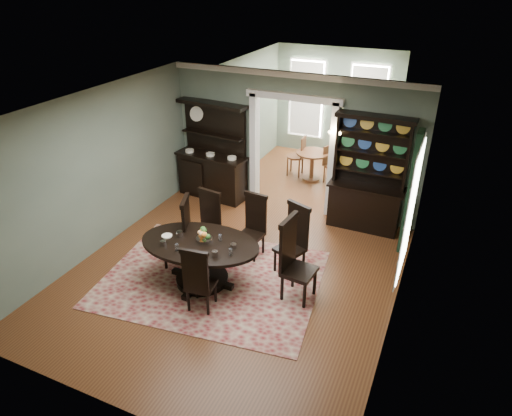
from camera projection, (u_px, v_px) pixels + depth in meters
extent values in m
cube|color=brown|center=(231.00, 277.00, 8.06)|extent=(5.50, 6.00, 0.01)
cube|color=silver|center=(226.00, 110.00, 6.65)|extent=(5.50, 6.00, 0.01)
cube|color=slate|center=(95.00, 173.00, 8.35)|extent=(0.01, 6.00, 3.00)
cube|color=slate|center=(404.00, 238.00, 6.36)|extent=(0.01, 6.00, 3.00)
cube|color=slate|center=(103.00, 316.00, 4.94)|extent=(5.50, 0.01, 3.00)
cube|color=slate|center=(218.00, 132.00, 10.43)|extent=(1.85, 0.01, 3.00)
cube|color=slate|center=(379.00, 156.00, 9.11)|extent=(1.85, 0.01, 3.00)
cube|color=slate|center=(295.00, 84.00, 9.19)|extent=(1.80, 0.01, 0.50)
cube|color=silver|center=(295.00, 75.00, 9.06)|extent=(5.50, 0.10, 0.12)
cube|color=brown|center=(314.00, 177.00, 11.89)|extent=(3.50, 3.50, 0.01)
cube|color=silver|center=(321.00, 57.00, 10.48)|extent=(3.50, 3.50, 0.01)
cube|color=slate|center=(252.00, 112.00, 11.82)|extent=(0.01, 3.50, 3.00)
cube|color=slate|center=(390.00, 130.00, 10.55)|extent=(0.01, 3.50, 3.00)
cube|color=slate|center=(336.00, 103.00, 12.59)|extent=(3.50, 0.01, 3.00)
cube|color=silver|center=(307.00, 99.00, 12.84)|extent=(1.05, 0.06, 2.20)
cube|color=silver|center=(367.00, 105.00, 12.22)|extent=(1.05, 0.06, 2.20)
cube|color=silver|center=(255.00, 148.00, 10.22)|extent=(0.14, 0.25, 2.50)
cube|color=silver|center=(333.00, 160.00, 9.57)|extent=(0.14, 0.25, 2.50)
cube|color=silver|center=(295.00, 96.00, 9.30)|extent=(2.08, 0.25, 0.14)
cube|color=white|center=(411.00, 212.00, 6.80)|extent=(0.02, 1.10, 2.00)
cube|color=silver|center=(410.00, 212.00, 6.81)|extent=(0.01, 1.22, 2.12)
cube|color=black|center=(410.00, 193.00, 7.38)|extent=(0.10, 0.35, 2.10)
cube|color=#BD7A32|center=(336.00, 134.00, 9.20)|extent=(0.08, 0.05, 0.18)
sphere|color=#FFD88C|center=(330.00, 132.00, 9.08)|extent=(0.07, 0.07, 0.07)
sphere|color=#FFD88C|center=(340.00, 133.00, 9.01)|extent=(0.07, 0.07, 0.07)
cube|color=maroon|center=(212.00, 278.00, 8.00)|extent=(3.99, 3.25, 0.01)
ellipsoid|color=black|center=(200.00, 243.00, 7.57)|extent=(2.18, 1.53, 0.05)
cylinder|color=black|center=(200.00, 245.00, 7.59)|extent=(2.11, 2.11, 0.03)
cylinder|color=black|center=(201.00, 262.00, 7.74)|extent=(0.26, 0.26, 0.71)
cylinder|color=black|center=(202.00, 279.00, 7.91)|extent=(0.90, 0.90, 0.11)
cylinder|color=silver|center=(204.00, 239.00, 7.59)|extent=(0.28, 0.28, 0.05)
cube|color=black|center=(205.00, 234.00, 8.45)|extent=(0.51, 0.49, 0.06)
cube|color=black|center=(210.00, 211.00, 8.41)|extent=(0.46, 0.11, 0.77)
cube|color=black|center=(209.00, 192.00, 8.23)|extent=(0.50, 0.14, 0.08)
cylinder|color=black|center=(192.00, 246.00, 8.51)|extent=(0.05, 0.05, 0.45)
cylinder|color=black|center=(207.00, 252.00, 8.34)|extent=(0.05, 0.05, 0.45)
cylinder|color=black|center=(204.00, 238.00, 8.77)|extent=(0.05, 0.05, 0.45)
cylinder|color=black|center=(219.00, 243.00, 8.61)|extent=(0.05, 0.05, 0.45)
cube|color=black|center=(251.00, 235.00, 8.46)|extent=(0.47, 0.45, 0.06)
cube|color=black|center=(256.00, 213.00, 8.43)|extent=(0.43, 0.09, 0.73)
cube|color=black|center=(256.00, 195.00, 8.25)|extent=(0.47, 0.11, 0.08)
cylinder|color=black|center=(239.00, 247.00, 8.50)|extent=(0.05, 0.05, 0.43)
cylinder|color=black|center=(254.00, 252.00, 8.36)|extent=(0.05, 0.05, 0.43)
cylinder|color=black|center=(248.00, 239.00, 8.76)|extent=(0.05, 0.05, 0.43)
cylinder|color=black|center=(263.00, 243.00, 8.61)|extent=(0.05, 0.05, 0.43)
cube|color=black|center=(290.00, 250.00, 7.98)|extent=(0.59, 0.58, 0.06)
cube|color=black|center=(298.00, 226.00, 7.92)|extent=(0.44, 0.22, 0.78)
cube|color=black|center=(299.00, 206.00, 7.73)|extent=(0.49, 0.25, 0.08)
cylinder|color=black|center=(275.00, 260.00, 8.10)|extent=(0.05, 0.05, 0.46)
cylinder|color=black|center=(290.00, 269.00, 7.87)|extent=(0.05, 0.05, 0.46)
cylinder|color=black|center=(289.00, 253.00, 8.32)|extent=(0.05, 0.05, 0.46)
cylinder|color=black|center=(304.00, 261.00, 8.09)|extent=(0.05, 0.05, 0.46)
cube|color=black|center=(177.00, 241.00, 8.20)|extent=(0.59, 0.60, 0.06)
cube|color=black|center=(186.00, 222.00, 8.00)|extent=(0.22, 0.46, 0.80)
cube|color=black|center=(185.00, 201.00, 7.81)|extent=(0.25, 0.51, 0.08)
cylinder|color=black|center=(170.00, 246.00, 8.49)|extent=(0.05, 0.05, 0.47)
cylinder|color=black|center=(165.00, 258.00, 8.16)|extent=(0.05, 0.05, 0.47)
cylinder|color=black|center=(190.00, 247.00, 8.47)|extent=(0.05, 0.05, 0.47)
cylinder|color=black|center=(186.00, 258.00, 8.14)|extent=(0.05, 0.05, 0.47)
cube|color=black|center=(299.00, 272.00, 7.32)|extent=(0.54, 0.56, 0.07)
cube|color=black|center=(288.00, 245.00, 7.21)|extent=(0.11, 0.51, 0.86)
cube|color=black|center=(289.00, 220.00, 7.01)|extent=(0.14, 0.56, 0.09)
cylinder|color=black|center=(304.00, 295.00, 7.20)|extent=(0.06, 0.06, 0.51)
cylinder|color=black|center=(315.00, 282.00, 7.51)|extent=(0.06, 0.06, 0.51)
cylinder|color=black|center=(282.00, 287.00, 7.38)|extent=(0.06, 0.06, 0.51)
cylinder|color=black|center=(293.00, 274.00, 7.68)|extent=(0.06, 0.06, 0.51)
cube|color=black|center=(201.00, 285.00, 7.16)|extent=(0.47, 0.45, 0.05)
cube|color=black|center=(195.00, 273.00, 6.83)|extent=(0.42, 0.10, 0.71)
cube|color=black|center=(194.00, 253.00, 6.66)|extent=(0.46, 0.12, 0.07)
cylinder|color=black|center=(215.00, 292.00, 7.35)|extent=(0.05, 0.05, 0.42)
cylinder|color=black|center=(197.00, 288.00, 7.43)|extent=(0.05, 0.05, 0.42)
cylinder|color=black|center=(208.00, 304.00, 7.07)|extent=(0.05, 0.05, 0.42)
cylinder|color=black|center=(188.00, 300.00, 7.16)|extent=(0.05, 0.05, 0.42)
cube|color=black|center=(213.00, 177.00, 10.67)|extent=(1.64, 0.70, 1.00)
cube|color=black|center=(212.00, 156.00, 10.43)|extent=(1.74, 0.76, 0.05)
cube|color=black|center=(215.00, 128.00, 10.32)|extent=(1.59, 0.24, 1.18)
cube|color=black|center=(213.00, 134.00, 10.30)|extent=(1.56, 0.43, 0.04)
cube|color=black|center=(211.00, 104.00, 9.96)|extent=(1.72, 0.52, 0.08)
cube|color=black|center=(364.00, 207.00, 9.40)|extent=(1.42, 0.52, 0.91)
cube|color=black|center=(367.00, 187.00, 9.18)|extent=(1.53, 0.57, 0.04)
cube|color=black|center=(373.00, 151.00, 9.01)|extent=(1.42, 0.07, 1.38)
cube|color=black|center=(338.00, 147.00, 9.18)|extent=(0.05, 0.26, 1.42)
cube|color=black|center=(408.00, 158.00, 8.68)|extent=(0.05, 0.26, 1.42)
cube|color=black|center=(376.00, 117.00, 8.58)|extent=(1.52, 0.34, 0.08)
cube|color=black|center=(369.00, 171.00, 9.12)|extent=(1.42, 0.27, 0.03)
cube|color=black|center=(372.00, 152.00, 8.93)|extent=(1.42, 0.27, 0.03)
cube|color=black|center=(374.00, 133.00, 8.74)|extent=(1.42, 0.27, 0.03)
cylinder|color=brown|center=(313.00, 153.00, 11.37)|extent=(0.81, 0.81, 0.04)
cylinder|color=brown|center=(312.00, 166.00, 11.54)|extent=(0.10, 0.10, 0.71)
cylinder|color=brown|center=(311.00, 179.00, 11.70)|extent=(0.45, 0.45, 0.06)
cylinder|color=brown|center=(295.00, 157.00, 11.78)|extent=(0.45, 0.45, 0.04)
cube|color=brown|center=(303.00, 147.00, 11.59)|extent=(0.05, 0.40, 0.56)
cylinder|color=brown|center=(291.00, 163.00, 12.08)|extent=(0.04, 0.04, 0.50)
cylinder|color=brown|center=(288.00, 167.00, 11.82)|extent=(0.04, 0.04, 0.50)
cylinder|color=brown|center=(302.00, 164.00, 11.98)|extent=(0.04, 0.04, 0.50)
cylinder|color=brown|center=(299.00, 169.00, 11.72)|extent=(0.04, 0.04, 0.50)
cylinder|color=brown|center=(333.00, 166.00, 11.35)|extent=(0.40, 0.40, 0.04)
cube|color=brown|center=(328.00, 155.00, 11.35)|extent=(0.17, 0.34, 0.50)
cylinder|color=brown|center=(333.00, 178.00, 11.28)|extent=(0.04, 0.04, 0.45)
cylinder|color=brown|center=(340.00, 175.00, 11.45)|extent=(0.04, 0.04, 0.45)
cylinder|color=brown|center=(324.00, 174.00, 11.47)|extent=(0.04, 0.04, 0.45)
cylinder|color=brown|center=(331.00, 171.00, 11.63)|extent=(0.04, 0.04, 0.45)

